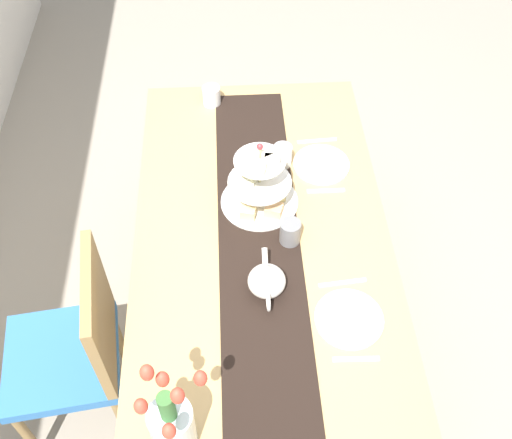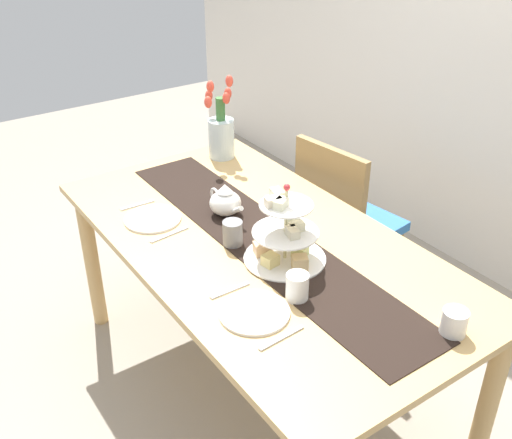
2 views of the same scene
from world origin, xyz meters
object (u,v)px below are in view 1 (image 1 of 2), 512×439
object	(u,v)px
cream_jug	(212,96)
teapot	(267,280)
dining_table	(262,251)
knife_left	(342,283)
mug_white_text	(282,156)
tiered_cake_stand	(260,188)
mug_grey	(290,232)
chair_left	(77,347)
knife_right	(317,141)
fork_left	(356,359)
tulip_vase	(172,423)
fork_right	(326,191)
dinner_plate_left	(349,319)
dinner_plate_right	(321,164)

from	to	relation	value
cream_jug	teapot	bearing A→B (deg)	-170.06
dining_table	knife_left	distance (m)	0.37
teapot	mug_white_text	size ratio (longest dim) A/B	2.51
tiered_cake_stand	mug_grey	size ratio (longest dim) A/B	3.20
chair_left	knife_right	distance (m)	1.27
teapot	cream_jug	bearing A→B (deg)	9.94
mug_white_text	cream_jug	bearing A→B (deg)	34.86
tiered_cake_stand	fork_left	xyz separation A→B (m)	(-0.68, -0.27, -0.09)
tulip_vase	mug_white_text	xyz separation A→B (m)	(1.11, -0.40, -0.08)
chair_left	teapot	distance (m)	0.77
fork_left	fork_right	xyz separation A→B (m)	(0.73, 0.00, 0.00)
knife_right	mug_white_text	world-z (taller)	mug_white_text
fork_left	mug_white_text	distance (m)	0.90
cream_jug	mug_white_text	world-z (taller)	mug_white_text
dinner_plate_left	knife_right	bearing A→B (deg)	0.00
tulip_vase	cream_jug	world-z (taller)	tulip_vase
fork_right	mug_grey	world-z (taller)	mug_grey
tulip_vase	knife_left	bearing A→B (deg)	-47.37
chair_left	tiered_cake_stand	xyz separation A→B (m)	(0.44, -0.70, 0.35)
tulip_vase	fork_right	bearing A→B (deg)	-30.48
fork_left	mug_grey	distance (m)	0.52
dinner_plate_right	knife_right	size ratio (longest dim) A/B	1.35
dinner_plate_right	fork_right	bearing A→B (deg)	180.00
dining_table	knife_right	bearing A→B (deg)	-28.15
teapot	tulip_vase	distance (m)	0.59
teapot	cream_jug	xyz separation A→B (m)	(1.02, 0.18, -0.02)
dining_table	chair_left	xyz separation A→B (m)	(-0.28, 0.70, -0.16)
dining_table	fork_right	distance (m)	0.35
mug_white_text	dinner_plate_left	bearing A→B (deg)	-167.82
mug_grey	teapot	bearing A→B (deg)	154.71
dining_table	fork_right	size ratio (longest dim) A/B	11.96
knife_left	tiered_cake_stand	bearing A→B (deg)	34.51
tiered_cake_stand	mug_grey	world-z (taller)	tiered_cake_stand
dining_table	teapot	world-z (taller)	teapot
knife_left	tulip_vase	bearing A→B (deg)	132.63
dinner_plate_left	mug_grey	distance (m)	0.38
tulip_vase	knife_right	bearing A→B (deg)	-24.27
dinner_plate_right	knife_right	distance (m)	0.15
tiered_cake_stand	dinner_plate_left	xyz separation A→B (m)	(-0.53, -0.27, -0.09)
teapot	mug_white_text	distance (m)	0.62
tiered_cake_stand	knife_left	bearing A→B (deg)	-145.49
cream_jug	dinner_plate_left	distance (m)	1.23
cream_jug	fork_right	bearing A→B (deg)	-141.99
fork_left	fork_right	distance (m)	0.73
teapot	dinner_plate_left	distance (m)	0.30
fork_left	mug_grey	xyz separation A→B (m)	(0.49, 0.17, 0.05)
dining_table	tiered_cake_stand	size ratio (longest dim) A/B	5.90
chair_left	knife_left	xyz separation A→B (m)	(0.05, -0.97, 0.27)
tiered_cake_stand	fork_right	world-z (taller)	tiered_cake_stand
tulip_vase	dining_table	bearing A→B (deg)	-21.55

